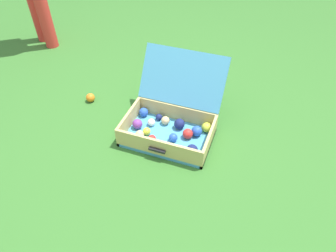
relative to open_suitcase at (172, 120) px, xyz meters
The scene contains 3 objects.
ground_plane 0.17m from the open_suitcase, 94.81° to the right, with size 16.00×16.00×0.00m, color #336B28.
open_suitcase is the anchor object (origin of this frame).
stray_ball_on_grass 0.72m from the open_suitcase, behind, with size 0.07×0.07×0.07m, color orange.
Camera 1 is at (0.51, -1.33, 1.48)m, focal length 32.46 mm.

